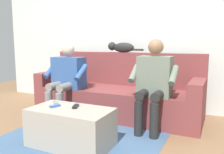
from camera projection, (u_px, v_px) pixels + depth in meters
The scene contains 11 objects.
ground_plane at pixel (94, 130), 2.83m from camera, with size 8.00×8.00×0.00m, color #846042.
back_wall at pixel (132, 23), 3.79m from camera, with size 5.28×0.06×2.76m, color silver.
couch at pixel (119, 94), 3.46m from camera, with size 2.39×0.83×0.90m.
coffee_table at pixel (71, 127), 2.39m from camera, with size 0.84×0.47×0.39m.
person_left_seated at pixel (154, 80), 2.79m from camera, with size 0.55×0.51×1.10m.
person_right_seated at pixel (66, 76), 3.32m from camera, with size 0.60×0.52×1.05m.
cat_on_backrest at pixel (121, 47), 3.64m from camera, with size 0.58×0.13×0.17m.
remote_black at pixel (76, 106), 2.40m from camera, with size 0.12×0.04×0.02m, color black.
remote_gray at pixel (55, 102), 2.58m from camera, with size 0.14×0.04×0.02m, color gray.
remote_blue at pixel (55, 106), 2.42m from camera, with size 0.11×0.04×0.02m, color #3860B7.
floor_rug at pixel (79, 139), 2.55m from camera, with size 1.73×1.60×0.01m, color #426084.
Camera 1 is at (-1.36, 2.96, 1.05)m, focal length 37.38 mm.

